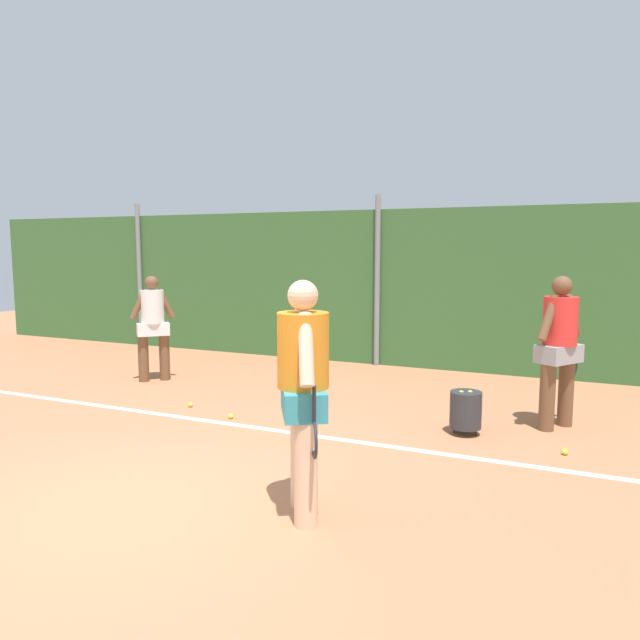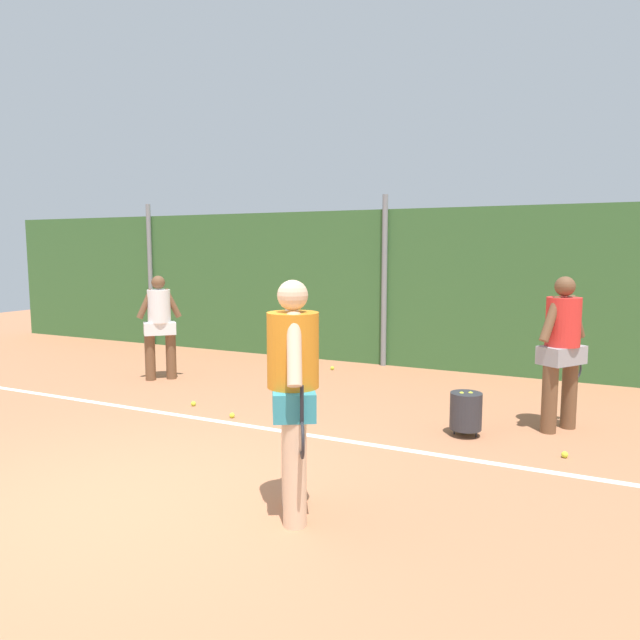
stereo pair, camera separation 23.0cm
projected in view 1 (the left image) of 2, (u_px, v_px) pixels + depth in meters
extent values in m
plane|color=#B2704C|center=(249.00, 437.00, 6.73)|extent=(28.89, 28.89, 0.00)
cube|color=#386633|center=(380.00, 288.00, 10.83)|extent=(18.78, 0.25, 2.82)
cylinder|color=gray|center=(140.00, 276.00, 12.84)|extent=(0.10, 0.10, 3.07)
cylinder|color=gray|center=(377.00, 281.00, 10.66)|extent=(0.10, 0.10, 3.07)
cube|color=white|center=(263.00, 429.00, 7.02)|extent=(13.72, 0.10, 0.01)
cylinder|color=beige|center=(301.00, 457.00, 4.89)|extent=(0.18, 0.18, 0.83)
cylinder|color=beige|center=(306.00, 474.00, 4.53)|extent=(0.18, 0.18, 0.83)
cube|color=teal|center=(303.00, 401.00, 4.65)|extent=(0.56, 0.64, 0.22)
cylinder|color=orange|center=(303.00, 350.00, 4.60)|extent=(0.40, 0.40, 0.59)
sphere|color=beige|center=(303.00, 295.00, 4.55)|extent=(0.24, 0.24, 0.24)
cylinder|color=beige|center=(300.00, 340.00, 4.82)|extent=(0.23, 0.30, 0.56)
cylinder|color=beige|center=(306.00, 349.00, 4.36)|extent=(0.23, 0.30, 0.56)
cylinder|color=black|center=(314.00, 404.00, 4.33)|extent=(0.03, 0.03, 0.28)
torus|color=#26262B|center=(314.00, 440.00, 4.36)|extent=(0.17, 0.26, 0.28)
cylinder|color=brown|center=(547.00, 397.00, 6.92)|extent=(0.18, 0.18, 0.79)
cylinder|color=brown|center=(566.00, 393.00, 7.11)|extent=(0.18, 0.18, 0.79)
cube|color=#99999E|center=(559.00, 353.00, 6.96)|extent=(0.55, 0.61, 0.21)
cylinder|color=red|center=(560.00, 321.00, 6.91)|extent=(0.39, 0.39, 0.56)
sphere|color=brown|center=(562.00, 286.00, 6.86)|extent=(0.23, 0.23, 0.23)
cylinder|color=brown|center=(548.00, 318.00, 6.79)|extent=(0.23, 0.29, 0.54)
cylinder|color=brown|center=(572.00, 316.00, 7.02)|extent=(0.23, 0.29, 0.54)
cylinder|color=black|center=(571.00, 346.00, 7.16)|extent=(0.03, 0.03, 0.28)
torus|color=#26262B|center=(570.00, 368.00, 7.19)|extent=(0.18, 0.25, 0.28)
cylinder|color=brown|center=(165.00, 357.00, 9.60)|extent=(0.16, 0.16, 0.74)
cylinder|color=brown|center=(143.00, 359.00, 9.48)|extent=(0.16, 0.16, 0.74)
cube|color=white|center=(153.00, 329.00, 9.48)|extent=(0.56, 0.55, 0.20)
cylinder|color=white|center=(152.00, 307.00, 9.44)|extent=(0.36, 0.36, 0.53)
sphere|color=brown|center=(151.00, 283.00, 9.39)|extent=(0.21, 0.21, 0.21)
cylinder|color=brown|center=(165.00, 304.00, 9.51)|extent=(0.25, 0.24, 0.51)
cylinder|color=brown|center=(139.00, 305.00, 9.36)|extent=(0.25, 0.24, 0.51)
cylinder|color=#2D2D33|center=(466.00, 410.00, 6.79)|extent=(0.36, 0.36, 0.42)
cylinder|color=#2D2D33|center=(476.00, 432.00, 6.77)|extent=(0.02, 0.02, 0.08)
cylinder|color=#2D2D33|center=(454.00, 429.00, 6.87)|extent=(0.02, 0.02, 0.08)
cylinder|color=#2D2D33|center=(467.00, 428.00, 6.93)|extent=(0.02, 0.02, 0.08)
sphere|color=#CCDB33|center=(470.00, 393.00, 6.78)|extent=(0.07, 0.07, 0.07)
sphere|color=#CCDB33|center=(461.00, 393.00, 6.77)|extent=(0.07, 0.07, 0.07)
sphere|color=#CCDB33|center=(190.00, 405.00, 7.97)|extent=(0.07, 0.07, 0.07)
sphere|color=#CCDB33|center=(565.00, 452.00, 6.13)|extent=(0.07, 0.07, 0.07)
sphere|color=#CCDB33|center=(326.00, 368.00, 10.42)|extent=(0.07, 0.07, 0.07)
sphere|color=#CCDB33|center=(231.00, 416.00, 7.43)|extent=(0.07, 0.07, 0.07)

